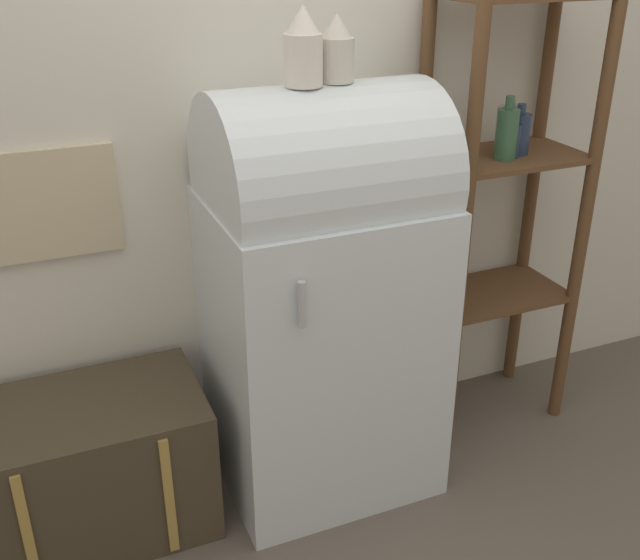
# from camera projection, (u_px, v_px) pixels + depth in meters

# --- Properties ---
(ground_plane) EXTENTS (12.00, 12.00, 0.00)m
(ground_plane) POSITION_uv_depth(u_px,v_px,m) (349.00, 509.00, 2.65)
(ground_plane) COLOR #60564C
(wall_back) EXTENTS (7.00, 0.09, 2.70)m
(wall_back) POSITION_uv_depth(u_px,v_px,m) (282.00, 94.00, 2.55)
(wall_back) COLOR silver
(wall_back) RESTS_ON ground_plane
(refrigerator) EXTENTS (0.73, 0.64, 1.44)m
(refrigerator) POSITION_uv_depth(u_px,v_px,m) (322.00, 293.00, 2.53)
(refrigerator) COLOR silver
(refrigerator) RESTS_ON ground_plane
(suitcase_trunk) EXTENTS (0.77, 0.49, 0.49)m
(suitcase_trunk) POSITION_uv_depth(u_px,v_px,m) (90.00, 467.00, 2.48)
(suitcase_trunk) COLOR #423828
(suitcase_trunk) RESTS_ON ground_plane
(shelf_unit) EXTENTS (0.58, 0.37, 1.67)m
(shelf_unit) POSITION_uv_depth(u_px,v_px,m) (503.00, 190.00, 2.79)
(shelf_unit) COLOR brown
(shelf_unit) RESTS_ON ground_plane
(vase_left) EXTENTS (0.11, 0.11, 0.23)m
(vase_left) POSITION_uv_depth(u_px,v_px,m) (303.00, 49.00, 2.15)
(vase_left) COLOR silver
(vase_left) RESTS_ON refrigerator
(vase_center) EXTENTS (0.11, 0.11, 0.20)m
(vase_center) POSITION_uv_depth(u_px,v_px,m) (337.00, 50.00, 2.22)
(vase_center) COLOR beige
(vase_center) RESTS_ON refrigerator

